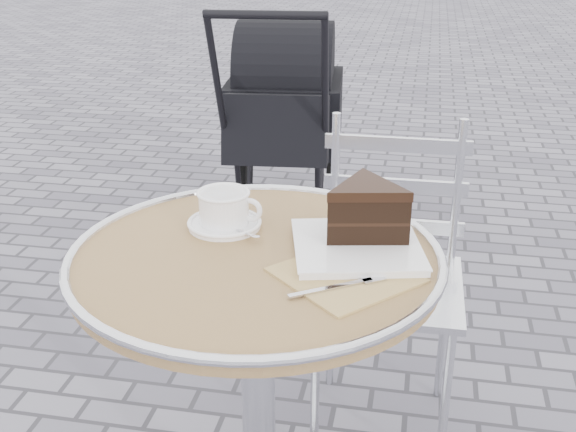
% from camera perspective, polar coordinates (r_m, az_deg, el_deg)
% --- Properties ---
extents(cafe_table, '(0.72, 0.72, 0.74)m').
position_cam_1_polar(cafe_table, '(1.45, -2.46, -8.84)').
color(cafe_table, silver).
rests_on(cafe_table, ground).
extents(cappuccino_set, '(0.16, 0.15, 0.08)m').
position_cam_1_polar(cappuccino_set, '(1.48, -5.01, 0.37)').
color(cappuccino_set, white).
rests_on(cappuccino_set, cafe_table).
extents(cake_plate_set, '(0.30, 0.40, 0.13)m').
position_cam_1_polar(cake_plate_set, '(1.38, 6.04, -0.24)').
color(cake_plate_set, tan).
rests_on(cake_plate_set, cafe_table).
extents(bistro_chair, '(0.38, 0.38, 0.85)m').
position_cam_1_polar(bistro_chair, '(1.92, 8.15, -2.04)').
color(bistro_chair, silver).
rests_on(bistro_chair, ground).
extents(baby_stroller, '(0.54, 1.02, 1.02)m').
position_cam_1_polar(baby_stroller, '(3.17, -0.38, 7.22)').
color(baby_stroller, black).
rests_on(baby_stroller, ground).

